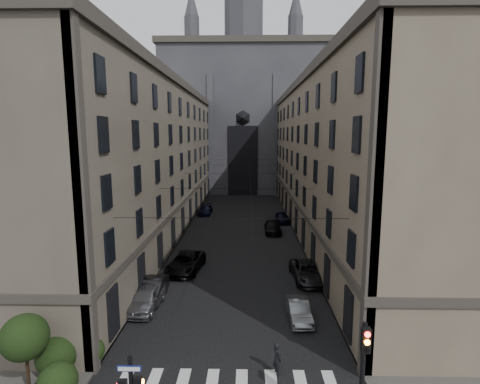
# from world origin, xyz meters

# --- Properties ---
(sidewalk_left) EXTENTS (7.00, 80.00, 0.15)m
(sidewalk_left) POSITION_xyz_m (-10.50, 36.00, 0.07)
(sidewalk_left) COLOR #383533
(sidewalk_left) RESTS_ON ground
(sidewalk_right) EXTENTS (7.00, 80.00, 0.15)m
(sidewalk_right) POSITION_xyz_m (10.50, 36.00, 0.07)
(sidewalk_right) COLOR #383533
(sidewalk_right) RESTS_ON ground
(building_left) EXTENTS (13.60, 60.60, 18.85)m
(building_left) POSITION_xyz_m (-13.44, 36.00, 9.34)
(building_left) COLOR #4D453B
(building_left) RESTS_ON ground
(building_right) EXTENTS (13.60, 60.60, 18.85)m
(building_right) POSITION_xyz_m (13.44, 36.00, 9.34)
(building_right) COLOR brown
(building_right) RESTS_ON ground
(gothic_tower) EXTENTS (35.00, 23.00, 58.00)m
(gothic_tower) POSITION_xyz_m (0.00, 74.96, 17.80)
(gothic_tower) COLOR #2D2D33
(gothic_tower) RESTS_ON ground
(traffic_light_right) EXTENTS (0.34, 0.50, 5.20)m
(traffic_light_right) POSITION_xyz_m (5.60, 1.92, 3.29)
(traffic_light_right) COLOR black
(traffic_light_right) RESTS_ON ground
(shrub_cluster) EXTENTS (3.90, 4.40, 3.90)m
(shrub_cluster) POSITION_xyz_m (-8.72, 5.01, 1.80)
(shrub_cluster) COLOR black
(shrub_cluster) RESTS_ON sidewalk_left
(tram_wires) EXTENTS (14.00, 60.00, 0.43)m
(tram_wires) POSITION_xyz_m (0.00, 35.63, 7.25)
(tram_wires) COLOR black
(tram_wires) RESTS_ON ground
(car_left_near) EXTENTS (2.12, 4.74, 1.58)m
(car_left_near) POSITION_xyz_m (-6.20, 13.49, 0.79)
(car_left_near) COLOR slate
(car_left_near) RESTS_ON ground
(car_left_midnear) EXTENTS (1.75, 4.84, 1.59)m
(car_left_midnear) POSITION_xyz_m (-6.20, 14.83, 0.79)
(car_left_midnear) COLOR black
(car_left_midnear) RESTS_ON ground
(car_left_midfar) EXTENTS (3.34, 6.05, 1.60)m
(car_left_midfar) POSITION_xyz_m (-4.64, 21.00, 0.80)
(car_left_midfar) COLOR black
(car_left_midfar) RESTS_ON ground
(car_left_far) EXTENTS (2.08, 4.84, 1.39)m
(car_left_far) POSITION_xyz_m (-5.58, 45.34, 0.69)
(car_left_far) COLOR black
(car_left_far) RESTS_ON ground
(car_right_near) EXTENTS (1.51, 4.01, 1.31)m
(car_right_near) POSITION_xyz_m (4.49, 12.15, 0.65)
(car_right_near) COLOR slate
(car_right_near) RESTS_ON ground
(car_right_midnear) EXTENTS (2.85, 5.64, 1.53)m
(car_right_midnear) POSITION_xyz_m (6.20, 18.99, 0.76)
(car_right_midnear) COLOR black
(car_right_midnear) RESTS_ON ground
(car_right_midfar) EXTENTS (2.04, 4.96, 1.44)m
(car_right_midfar) POSITION_xyz_m (4.20, 34.55, 0.72)
(car_right_midfar) COLOR black
(car_right_midfar) RESTS_ON ground
(car_right_far) EXTENTS (2.05, 4.33, 1.43)m
(car_right_far) POSITION_xyz_m (5.97, 40.20, 0.72)
(car_right_far) COLOR black
(car_right_far) RESTS_ON ground
(pedestrian) EXTENTS (0.64, 0.75, 1.74)m
(pedestrian) POSITION_xyz_m (2.59, 6.31, 0.87)
(pedestrian) COLOR black
(pedestrian) RESTS_ON ground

